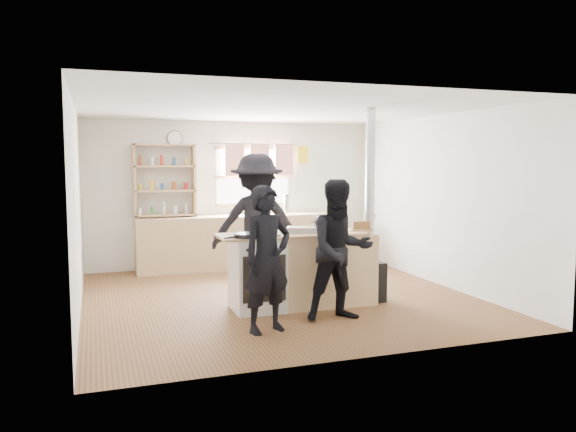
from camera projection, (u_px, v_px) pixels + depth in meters
The scene contains 14 objects.
ground at pixel (278, 297), 7.55m from camera, with size 5.00×5.00×0.01m, color brown.
back_counter at pixel (238, 242), 9.59m from camera, with size 3.40×0.55×0.90m, color tan.
shelving_unit at pixel (164, 180), 9.21m from camera, with size 1.00×0.28×1.20m.
thermos at pixel (286, 205), 9.82m from camera, with size 0.10×0.10×0.32m, color silver.
cooking_island at pixel (303, 269), 7.03m from camera, with size 1.97×0.64×0.93m.
skillet_greens at pixel (247, 235), 6.56m from camera, with size 0.41×0.41×0.05m.
roast_tray at pixel (302, 230), 7.00m from camera, with size 0.44×0.36×0.07m.
stockpot_stove at pixel (269, 227), 6.92m from camera, with size 0.22×0.22×0.18m.
stockpot_counter at pixel (325, 224), 7.12m from camera, with size 0.29×0.29×0.21m.
bread_board at pixel (361, 227), 7.20m from camera, with size 0.33×0.28×0.12m.
flue_heater at pixel (369, 252), 7.28m from camera, with size 0.35×0.35×2.50m.
person_near_left at pixel (267, 259), 5.94m from camera, with size 0.57×0.38×1.57m, color black.
person_near_right at pixel (340, 250), 6.39m from camera, with size 0.79×0.61×1.62m, color black.
person_far at pixel (257, 223), 7.76m from camera, with size 1.24×0.71×1.92m, color black.
Camera 1 is at (-2.30, -7.04, 1.82)m, focal length 35.00 mm.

